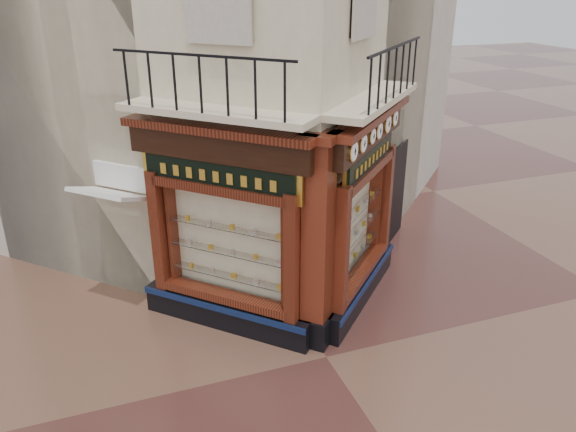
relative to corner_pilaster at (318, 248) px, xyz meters
name	(u,v)px	position (x,y,z in m)	size (l,w,h in m)	color
ground	(326,357)	(0.00, -0.50, -1.95)	(80.00, 80.00, 0.00)	#452420
neighbour_left	(111,8)	(-2.47, 8.13, 3.55)	(8.00, 8.00, 11.00)	beige
neighbour_right	(290,4)	(2.47, 8.13, 3.55)	(8.00, 8.00, 11.00)	beige
shopfront_left	(223,233)	(-1.41, 1.07, 0.03)	(2.86, 2.86, 3.98)	black
shopfront_right	(363,213)	(1.41, 1.07, 0.03)	(2.86, 2.86, 3.98)	black
corner_pilaster	(318,248)	(0.00, 0.00, 0.00)	(0.85, 0.85, 3.98)	black
balcony	(298,105)	(0.00, 0.99, 2.27)	(5.94, 2.97, 1.03)	beige
clock_a	(353,151)	(0.58, -0.02, 1.67)	(0.30, 0.30, 0.37)	gold
clock_b	(363,143)	(0.94, 0.34, 1.67)	(0.28, 0.28, 0.34)	gold
clock_c	(372,136)	(1.31, 0.71, 1.67)	(0.25, 0.25, 0.31)	gold
clock_d	(379,131)	(1.61, 1.01, 1.67)	(0.27, 0.27, 0.34)	gold
clock_e	(387,124)	(2.02, 1.41, 1.67)	(0.30, 0.30, 0.38)	gold
clock_f	(395,118)	(2.39, 1.79, 1.67)	(0.27, 0.27, 0.34)	gold
awning	(122,304)	(-3.27, 2.57, -1.95)	(1.35, 0.81, 0.08)	white
signboard_left	(218,176)	(-1.46, 1.01, 1.15)	(2.29, 2.29, 0.61)	gold
signboard_right	(370,158)	(1.46, 1.01, 1.15)	(2.01, 2.01, 0.54)	gold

